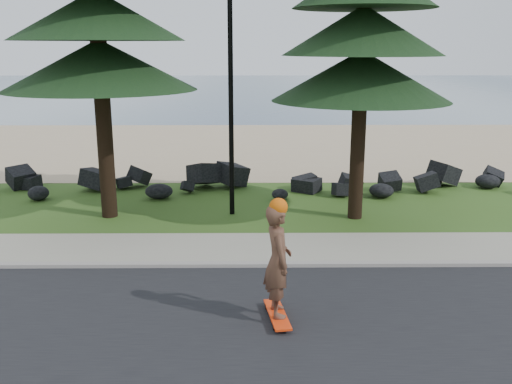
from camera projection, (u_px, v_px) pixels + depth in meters
ground at (228, 253)px, 13.47m from camera, size 160.00×160.00×0.00m
road at (217, 351)px, 9.11m from camera, size 160.00×7.00×0.02m
kerb at (226, 265)px, 12.59m from camera, size 160.00×0.20×0.10m
sidewalk at (228, 248)px, 13.65m from camera, size 160.00×2.00×0.08m
beach_sand at (240, 146)px, 27.51m from camera, size 160.00×15.00×0.01m
ocean at (246, 89)px, 62.84m from camera, size 160.00×58.00×0.01m
seawall_boulders at (234, 193)px, 18.89m from camera, size 60.00×2.40×1.10m
lamp_post at (231, 69)px, 15.53m from camera, size 0.25×0.14×8.14m
skateboarder at (278, 261)px, 9.89m from camera, size 0.58×1.23×2.24m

